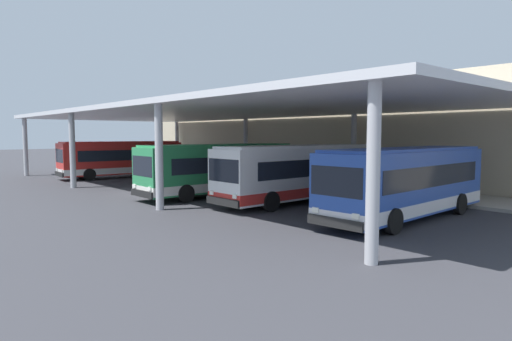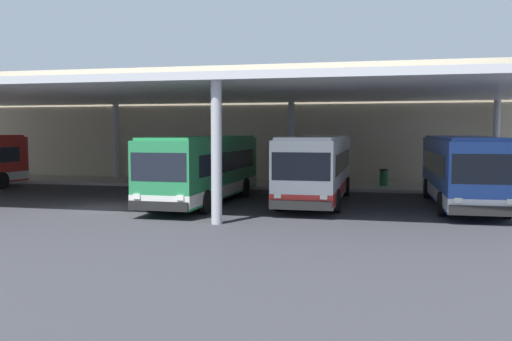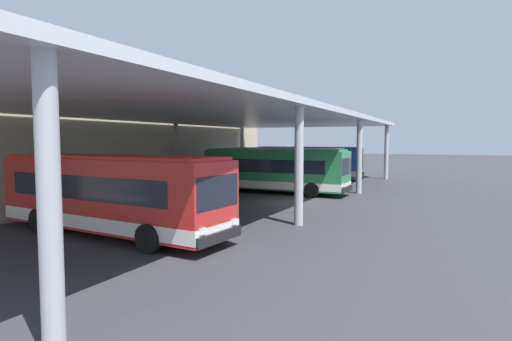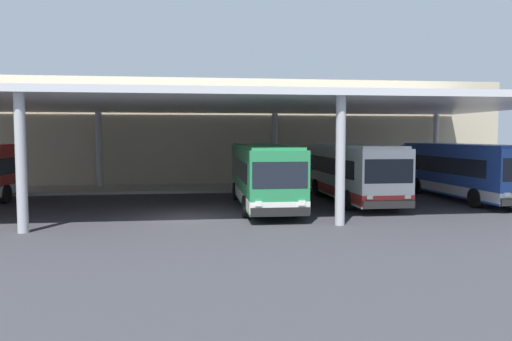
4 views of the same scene
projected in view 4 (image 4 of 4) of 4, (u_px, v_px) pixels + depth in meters
ground_plane at (188, 218)px, 22.09m from camera, size 200.00×200.00×0.00m
platform_kerb at (189, 188)px, 33.71m from camera, size 42.00×4.50×0.18m
station_building_facade at (189, 132)px, 36.65m from camera, size 48.00×1.60×7.80m
canopy_shelter at (188, 105)px, 27.16m from camera, size 40.00×17.00×5.55m
bus_second_bay at (263, 175)px, 25.43m from camera, size 2.82×10.56×3.17m
bus_middle_bay at (351, 172)px, 27.62m from camera, size 2.78×10.55×3.17m
bus_far_bay at (462, 171)px, 28.51m from camera, size 2.94×10.60×3.17m
bench_waiting at (311, 178)px, 34.82m from camera, size 1.80×0.45×0.92m
trash_bin at (361, 178)px, 35.13m from camera, size 0.52×0.52×0.98m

